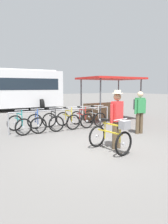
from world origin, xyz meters
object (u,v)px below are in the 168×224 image
racked_bike_yellow (68,120)px  racked_bike_white (94,117)px  racked_bike_black (53,121)px  person_with_featured_bike (117,117)px  racked_bike_teal (19,124)px  racked_bike_blue (37,122)px  market_stall (107,94)px  pedestrian_with_backpack (139,110)px  featured_bicycle (112,136)px  racked_bike_red (81,118)px

racked_bike_yellow → racked_bike_white: bearing=-4.2°
racked_bike_black → person_with_featured_bike: size_ratio=0.68×
racked_bike_teal → person_with_featured_bike: size_ratio=0.65×
racked_bike_blue → racked_bike_white: (2.79, -0.21, 0.00)m
racked_bike_blue → market_stall: bearing=8.9°
racked_bike_yellow → person_with_featured_bike: bearing=-94.3°
racked_bike_black → pedestrian_with_backpack: bearing=-45.6°
racked_bike_yellow → racked_bike_teal: bearing=175.8°
racked_bike_white → featured_bicycle: same height
pedestrian_with_backpack → market_stall: 3.48m
market_stall → racked_bike_blue: bearing=-171.1°
racked_bike_blue → person_with_featured_bike: bearing=-72.1°
racked_bike_red → featured_bicycle: size_ratio=0.96×
pedestrian_with_backpack → market_stall: market_stall is taller
racked_bike_blue → racked_bike_yellow: bearing=-4.2°
racked_bike_yellow → featured_bicycle: same height
market_stall → pedestrian_with_backpack: bearing=-108.8°
racked_bike_white → featured_bicycle: bearing=-119.7°
racked_bike_teal → racked_bike_black: same height
racked_bike_yellow → featured_bicycle: (-0.60, -3.59, 0.08)m
person_with_featured_bike → pedestrian_with_backpack: (2.05, 0.93, -0.01)m
racked_bike_teal → market_stall: size_ratio=0.35×
racked_bike_black → racked_bike_blue: bearing=175.8°
featured_bicycle → racked_bike_yellow: bearing=80.6°
racked_bike_blue → featured_bicycle: same height
featured_bicycle → pedestrian_with_backpack: pedestrian_with_backpack is taller
person_with_featured_bike → racked_bike_black: bearing=97.2°
racked_bike_blue → featured_bicycle: (0.80, -3.69, 0.08)m
racked_bike_yellow → racked_bike_red: size_ratio=0.98×
racked_bike_red → pedestrian_with_backpack: pedestrian_with_backpack is taller
racked_bike_yellow → person_with_featured_bike: person_with_featured_bike is taller
featured_bicycle → racked_bike_blue: bearing=102.2°
person_with_featured_bike → racked_bike_white: bearing=63.5°
racked_bike_yellow → pedestrian_with_backpack: 3.12m
featured_bicycle → market_stall: 5.67m
racked_bike_white → market_stall: 2.02m
racked_bike_red → featured_bicycle: bearing=-110.1°
pedestrian_with_backpack → racked_bike_white: bearing=99.3°
racked_bike_black → featured_bicycle: bearing=-88.4°
racked_bike_white → pedestrian_with_backpack: (0.39, -2.39, 0.57)m
racked_bike_red → pedestrian_with_backpack: (1.09, -2.44, 0.57)m
racked_bike_black → racked_bike_white: 2.10m
racked_bike_yellow → market_stall: bearing=15.0°
racked_bike_black → racked_bike_yellow: size_ratio=1.03×
racked_bike_blue → pedestrian_with_backpack: bearing=-39.2°
racked_bike_teal → person_with_featured_bike: person_with_featured_bike is taller
racked_bike_red → racked_bike_white: (0.70, -0.05, 0.00)m
racked_bike_blue → racked_bike_black: bearing=-4.2°
racked_bike_teal → racked_bike_blue: size_ratio=0.92×
racked_bike_yellow → racked_bike_red: bearing=-4.2°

